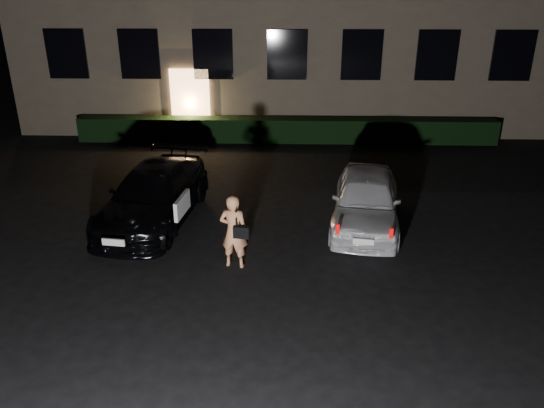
{
  "coord_description": "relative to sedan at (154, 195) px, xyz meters",
  "views": [
    {
      "loc": [
        0.02,
        -8.12,
        5.59
      ],
      "look_at": [
        -0.27,
        2.0,
        1.19
      ],
      "focal_mm": 35.0,
      "sensor_mm": 36.0,
      "label": 1
    }
  ],
  "objects": [
    {
      "name": "hedge",
      "position": [
        3.19,
        6.8,
        -0.23
      ],
      "size": [
        15.0,
        0.7,
        0.85
      ],
      "primitive_type": "cube",
      "color": "black",
      "rests_on": "ground"
    },
    {
      "name": "man",
      "position": [
        2.16,
        -2.2,
        0.14
      ],
      "size": [
        0.67,
        0.47,
        1.59
      ],
      "rotation": [
        0.0,
        0.0,
        2.97
      ],
      "color": "tan",
      "rests_on": "ground"
    },
    {
      "name": "sedan",
      "position": [
        0.0,
        0.0,
        0.0
      ],
      "size": [
        2.39,
        4.73,
        1.31
      ],
      "rotation": [
        0.0,
        0.0,
        -0.13
      ],
      "color": "black",
      "rests_on": "ground"
    },
    {
      "name": "hatch",
      "position": [
        5.12,
        -0.14,
        0.0
      ],
      "size": [
        2.13,
        4.05,
        1.31
      ],
      "rotation": [
        0.0,
        0.0,
        -0.16
      ],
      "color": "silver",
      "rests_on": "ground"
    },
    {
      "name": "ground",
      "position": [
        3.19,
        -3.7,
        -0.66
      ],
      "size": [
        80.0,
        80.0,
        0.0
      ],
      "primitive_type": "plane",
      "color": "black",
      "rests_on": "ground"
    }
  ]
}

